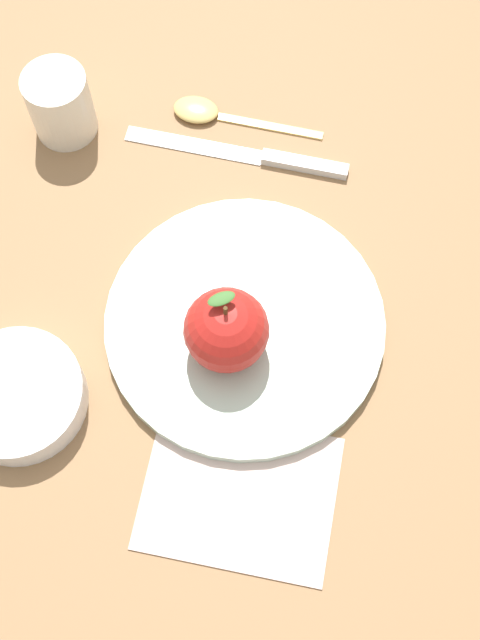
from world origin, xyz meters
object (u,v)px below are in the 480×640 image
(apple, at_px, (226,330))
(cup, at_px, (59,102))
(side_bowl, at_px, (17,395))
(spoon, at_px, (211,113))
(knife, at_px, (257,156))
(linen_napkin, at_px, (239,493))
(dinner_plate, at_px, (240,325))

(apple, xyz_separation_m, cup, (0.30, 0.07, -0.01))
(side_bowl, distance_m, spoon, 0.36)
(knife, bearing_deg, linen_napkin, 156.69)
(linen_napkin, bearing_deg, dinner_plate, -20.59)
(cup, height_order, knife, cup)
(spoon, distance_m, linen_napkin, 0.40)
(dinner_plate, distance_m, spoon, 0.25)
(knife, xyz_separation_m, spoon, (0.07, 0.03, 0.00))
(dinner_plate, bearing_deg, spoon, -13.17)
(dinner_plate, distance_m, side_bowl, 0.21)
(apple, bearing_deg, knife, -28.13)
(dinner_plate, xyz_separation_m, side_bowl, (0.00, 0.21, 0.01))
(side_bowl, xyz_separation_m, spoon, (0.24, -0.27, -0.01))
(dinner_plate, distance_m, linen_napkin, 0.16)
(knife, bearing_deg, spoon, 21.85)
(dinner_plate, xyz_separation_m, apple, (-0.02, 0.02, 0.04))
(dinner_plate, bearing_deg, side_bowl, 89.61)
(apple, height_order, linen_napkin, apple)
(apple, distance_m, linen_napkin, 0.14)
(dinner_plate, relative_size, knife, 1.27)
(dinner_plate, relative_size, spoon, 1.79)
(linen_napkin, bearing_deg, cup, 4.93)
(cup, distance_m, spoon, 0.16)
(dinner_plate, bearing_deg, cup, 18.10)
(dinner_plate, height_order, spoon, dinner_plate)
(side_bowl, relative_size, spoon, 0.82)
(side_bowl, bearing_deg, linen_napkin, -133.16)
(knife, xyz_separation_m, linen_napkin, (-0.32, 0.14, -0.00))
(side_bowl, relative_size, linen_napkin, 0.73)
(apple, bearing_deg, spoon, -16.34)
(apple, bearing_deg, linen_napkin, 164.54)
(spoon, relative_size, linen_napkin, 0.88)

